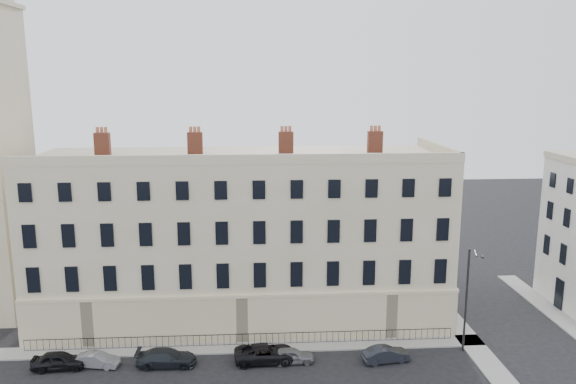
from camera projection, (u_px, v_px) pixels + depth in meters
name	position (u px, v px, depth m)	size (l,w,h in m)	color
ground	(323.00, 378.00, 41.32)	(160.00, 160.00, 0.00)	black
terrace	(243.00, 236.00, 51.15)	(36.22, 12.22, 17.00)	#C4B992
pavement_terrace	(193.00, 349.00, 45.58)	(48.00, 2.00, 0.12)	gray
pavement_east_return	(457.00, 325.00, 49.93)	(2.00, 24.00, 0.12)	gray
pavement_adjacent	(553.00, 313.00, 52.50)	(2.00, 20.00, 0.12)	gray
railings	(242.00, 339.00, 46.12)	(35.00, 0.04, 0.96)	black
car_a	(59.00, 360.00, 42.44)	(1.61, 3.99, 1.36)	black
car_b	(97.00, 360.00, 42.77)	(1.17, 3.36, 1.11)	slate
car_c	(166.00, 358.00, 42.90)	(1.85, 4.55, 1.32)	black
car_d	(266.00, 353.00, 43.53)	(2.26, 4.91, 1.36)	black
car_e	(292.00, 355.00, 43.39)	(1.40, 3.47, 1.18)	slate
car_f	(386.00, 354.00, 43.52)	(1.29, 3.70, 1.22)	black
streetlamp	(467.00, 296.00, 44.31)	(0.70, 1.81, 8.59)	#28272B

